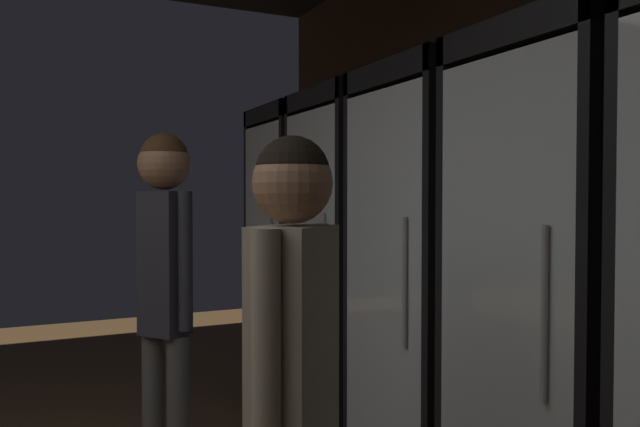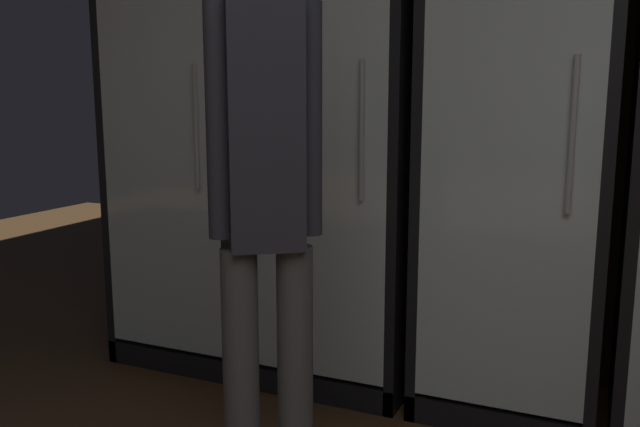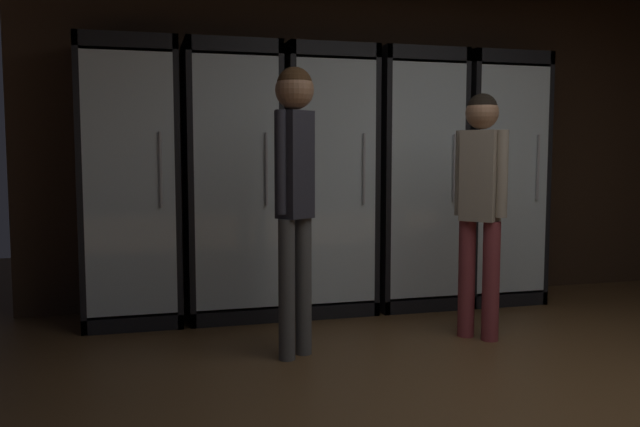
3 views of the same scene
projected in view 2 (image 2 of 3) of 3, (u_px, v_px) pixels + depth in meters
The scene contains 4 objects.
cooler_far_left at pixel (206, 151), 3.06m from camera, with size 0.66×0.63×1.97m.
cooler_left at pixel (347, 156), 2.77m from camera, with size 0.66×0.63×1.97m.
cooler_center at pixel (520, 160), 2.49m from camera, with size 0.66×0.63×1.97m.
shopper_near at pixel (265, 145), 1.65m from camera, with size 0.25×0.23×1.68m.
Camera 2 is at (-0.43, 0.14, 1.20)m, focal length 36.88 mm.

